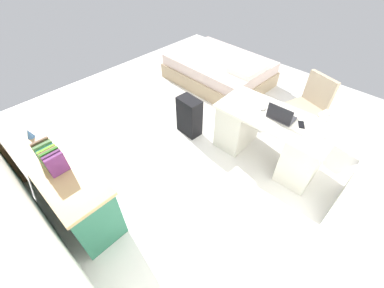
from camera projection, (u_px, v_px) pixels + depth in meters
ground_plane at (206, 131)px, 3.91m from camera, size 5.90×5.90×0.00m
desk at (269, 137)px, 3.26m from camera, size 1.46×0.71×0.72m
office_chair at (306, 111)px, 3.61m from camera, size 0.58×0.58×0.94m
credenza at (61, 178)px, 2.78m from camera, size 1.80×0.48×0.73m
bed at (219, 70)px, 4.88m from camera, size 1.94×1.46×0.58m
suitcase_black at (189, 116)px, 3.71m from camera, size 0.37×0.24×0.60m
laptop at (281, 116)px, 2.94m from camera, size 0.32×0.23×0.21m
computer_mouse at (263, 108)px, 3.11m from camera, size 0.06×0.10×0.03m
cell_phone_near_laptop at (301, 125)px, 2.90m from camera, size 0.13×0.15×0.01m
desk_lamp at (325, 116)px, 2.60m from camera, size 0.16×0.11×0.34m
book_row at (50, 157)px, 2.37m from camera, size 0.35×0.17×0.24m
figurine_small at (29, 133)px, 2.70m from camera, size 0.08×0.08×0.11m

